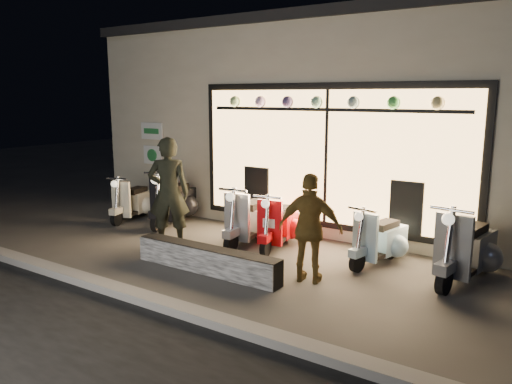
% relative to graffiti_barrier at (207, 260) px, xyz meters
% --- Properties ---
extents(ground, '(40.00, 40.00, 0.00)m').
position_rel_graffiti_barrier_xyz_m(ground, '(-0.08, 0.65, -0.20)').
color(ground, '#383533').
rests_on(ground, ground).
extents(kerb, '(40.00, 0.25, 0.12)m').
position_rel_graffiti_barrier_xyz_m(kerb, '(-0.08, -1.35, -0.14)').
color(kerb, slate).
rests_on(kerb, ground).
extents(shop_building, '(10.20, 6.23, 4.20)m').
position_rel_graffiti_barrier_xyz_m(shop_building, '(-0.08, 5.63, 1.90)').
color(shop_building, beige).
rests_on(shop_building, ground).
extents(graffiti_barrier, '(2.53, 0.28, 0.40)m').
position_rel_graffiti_barrier_xyz_m(graffiti_barrier, '(0.00, 0.00, 0.00)').
color(graffiti_barrier, black).
rests_on(graffiti_barrier, ground).
extents(scooter_silver, '(0.57, 1.48, 1.05)m').
position_rel_graffiti_barrier_xyz_m(scooter_silver, '(-0.34, 1.73, 0.22)').
color(scooter_silver, black).
rests_on(scooter_silver, ground).
extents(scooter_red, '(0.61, 1.38, 0.98)m').
position_rel_graffiti_barrier_xyz_m(scooter_red, '(0.20, 1.82, 0.19)').
color(scooter_red, black).
rests_on(scooter_red, ground).
extents(scooter_black, '(0.78, 1.57, 1.12)m').
position_rel_graffiti_barrier_xyz_m(scooter_black, '(-2.50, 2.04, 0.25)').
color(scooter_black, black).
rests_on(scooter_black, ground).
extents(scooter_cream, '(0.62, 1.34, 0.95)m').
position_rel_graffiti_barrier_xyz_m(scooter_cream, '(-3.45, 1.80, 0.18)').
color(scooter_cream, black).
rests_on(scooter_cream, ground).
extents(scooter_blue, '(0.61, 1.33, 0.94)m').
position_rel_graffiti_barrier_xyz_m(scooter_blue, '(2.05, 1.93, 0.18)').
color(scooter_blue, black).
rests_on(scooter_blue, ground).
extents(scooter_grey, '(0.67, 1.59, 1.13)m').
position_rel_graffiti_barrier_xyz_m(scooter_grey, '(3.34, 1.90, 0.25)').
color(scooter_grey, black).
rests_on(scooter_grey, ground).
extents(man, '(0.85, 0.79, 1.95)m').
position_rel_graffiti_barrier_xyz_m(man, '(-1.39, 0.68, 0.78)').
color(man, black).
rests_on(man, ground).
extents(woman, '(0.99, 0.58, 1.58)m').
position_rel_graffiti_barrier_xyz_m(woman, '(1.48, 0.51, 0.59)').
color(woman, brown).
rests_on(woman, ground).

